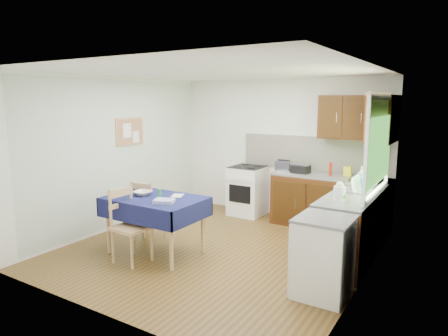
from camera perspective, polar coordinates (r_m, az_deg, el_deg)
The scene contains 33 objects.
floor at distance 5.87m, azimuth -0.78°, elevation -11.53°, with size 4.20×4.20×0.00m, color #4E3414.
ceiling at distance 5.48m, azimuth -0.84°, elevation 13.62°, with size 4.00×4.20×0.02m, color white.
wall_back at distance 7.38m, azimuth 7.99°, elevation 2.80°, with size 4.00×0.02×2.50m, color white.
wall_front at distance 3.97m, azimuth -17.37°, elevation -3.51°, with size 4.00×0.02×2.50m, color white.
wall_left at distance 6.81m, azimuth -15.15°, elevation 1.99°, with size 0.02×4.20×2.50m, color silver.
wall_right at distance 4.79m, azimuth 19.83°, elevation -1.41°, with size 0.02×4.20×2.50m, color white.
base_cabinets at distance 6.31m, azimuth 16.07°, elevation -6.27°, with size 1.90×2.30×0.86m.
worktop_back at distance 6.80m, azimuth 15.01°, elevation -1.18°, with size 1.90×0.60×0.04m, color slate.
worktop_right at distance 5.55m, azimuth 17.99°, elevation -3.75°, with size 0.60×1.70×0.04m, color slate.
worktop_corner at distance 6.65m, azimuth 20.38°, elevation -1.71°, with size 0.60×0.60×0.04m, color slate.
splashback at distance 7.14m, azimuth 12.72°, elevation 2.02°, with size 2.70×0.02×0.60m, color white.
upper_cabinets at distance 6.57m, azimuth 19.37°, elevation 6.76°, with size 1.20×0.85×0.70m.
stove at distance 7.46m, azimuth 3.40°, elevation -3.21°, with size 0.60×0.61×0.92m.
window at distance 5.42m, azimuth 21.33°, elevation 4.02°, with size 0.04×1.48×1.26m.
fridge at distance 4.57m, azimuth 13.99°, elevation -12.22°, with size 0.58×0.60×0.89m.
corkboard at distance 6.97m, azimuth -13.31°, elevation 5.11°, with size 0.04×0.62×0.47m.
dining_table at distance 5.61m, azimuth -9.83°, elevation -5.21°, with size 1.32×0.89×0.80m.
chair_far at distance 6.21m, azimuth -10.91°, elevation -5.70°, with size 0.46×0.46×0.93m.
chair_near at distance 5.45m, azimuth -13.43°, elevation -7.65°, with size 0.46×0.46×0.99m.
toaster at distance 7.04m, azimuth 8.52°, elevation 0.33°, with size 0.26×0.16×0.20m.
sandwich_press at distance 6.90m, azimuth 10.92°, elevation -0.03°, with size 0.28×0.24×0.16m.
sauce_bottle at distance 6.72m, azimuth 14.98°, elevation -0.16°, with size 0.05×0.05×0.23m, color #B5200E.
yellow_packet at distance 6.79m, azimuth 17.25°, elevation -0.45°, with size 0.12×0.08×0.16m, color yellow.
dish_rack at distance 5.69m, azimuth 18.34°, elevation -2.97°, with size 0.45×0.35×0.22m.
kettle at distance 5.10m, azimuth 16.16°, elevation -3.35°, with size 0.14×0.14×0.24m.
cup at distance 6.59m, azimuth 20.23°, elevation -1.15°, with size 0.14×0.14×0.11m, color white.
soap_bottle_a at distance 5.95m, azimuth 19.00°, elevation -1.24°, with size 0.12×0.12×0.30m, color white.
soap_bottle_b at distance 5.88m, azimuth 18.88°, elevation -1.83°, with size 0.09×0.09×0.21m, color #2073BC.
soap_bottle_c at distance 5.10m, azimuth 16.28°, elevation -3.55°, with size 0.14×0.14×0.18m, color #268B26.
plate_bowl at distance 5.74m, azimuth -11.53°, elevation -3.53°, with size 0.25×0.25×0.06m, color beige.
book at distance 5.61m, azimuth -7.42°, elevation -3.96°, with size 0.15×0.20×0.02m, color white.
spice_jar at distance 5.64m, azimuth -9.17°, elevation -3.49°, with size 0.05×0.05×0.10m, color green.
tea_towel at distance 5.27m, azimuth -8.55°, elevation -4.71°, with size 0.26×0.20×0.05m, color navy.
Camera 1 is at (2.94, -4.61, 2.13)m, focal length 32.00 mm.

